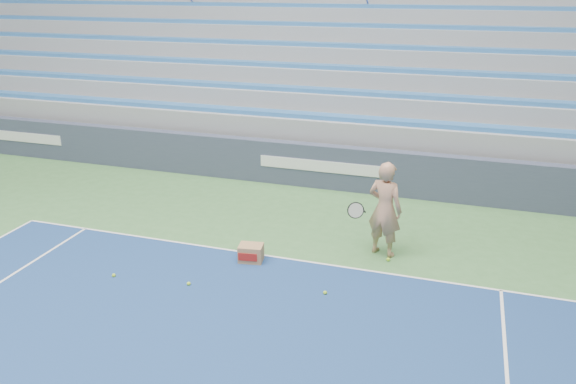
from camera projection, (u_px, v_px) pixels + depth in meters
The scene contains 8 objects.
sponsor_barrier at pixel (324, 166), 13.96m from camera, with size 30.00×0.32×1.10m.
bleachers at pixel (368, 63), 18.42m from camera, with size 31.00×9.15×7.30m.
tennis_player at pixel (385, 209), 10.39m from camera, with size 0.99×0.93×1.84m.
ball_box at pixel (251, 253), 10.37m from camera, with size 0.48×0.40×0.33m.
tennis_ball_0 at pixel (388, 259), 10.42m from camera, with size 0.07×0.07×0.07m, color #AFE32E.
tennis_ball_1 at pixel (325, 293), 9.31m from camera, with size 0.07×0.07×0.07m, color #AFE32E.
tennis_ball_2 at pixel (114, 275), 9.85m from camera, with size 0.07×0.07×0.07m, color #AFE32E.
tennis_ball_3 at pixel (189, 284), 9.58m from camera, with size 0.07×0.07×0.07m, color #AFE32E.
Camera 1 is at (3.21, 2.96, 4.89)m, focal length 35.00 mm.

